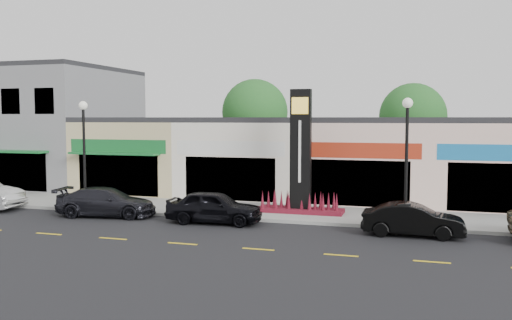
# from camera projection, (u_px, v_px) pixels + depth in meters

# --- Properties ---
(ground) EXTENTS (120.00, 120.00, 0.00)m
(ground) POSITION_uv_depth(u_px,v_px,m) (212.00, 228.00, 23.38)
(ground) COLOR black
(ground) RESTS_ON ground
(sidewalk) EXTENTS (52.00, 4.30, 0.15)m
(sidewalk) POSITION_uv_depth(u_px,v_px,m) (243.00, 210.00, 27.52)
(sidewalk) COLOR gray
(sidewalk) RESTS_ON ground
(curb) EXTENTS (52.00, 0.20, 0.15)m
(curb) POSITION_uv_depth(u_px,v_px,m) (228.00, 218.00, 25.38)
(curb) COLOR gray
(curb) RESTS_ON ground
(building_grey_2story) EXTENTS (12.00, 10.95, 8.30)m
(building_grey_2story) POSITION_uv_depth(u_px,v_px,m) (38.00, 127.00, 39.21)
(building_grey_2story) COLOR slate
(building_grey_2story) RESTS_ON ground
(shop_beige) EXTENTS (7.00, 10.85, 4.80)m
(shop_beige) POSITION_uv_depth(u_px,v_px,m) (157.00, 153.00, 36.59)
(shop_beige) COLOR tan
(shop_beige) RESTS_ON ground
(shop_cream) EXTENTS (7.00, 10.01, 4.80)m
(shop_cream) POSITION_uv_depth(u_px,v_px,m) (256.00, 155.00, 34.57)
(shop_cream) COLOR white
(shop_cream) RESTS_ON ground
(shop_pink_w) EXTENTS (7.00, 10.01, 4.80)m
(shop_pink_w) POSITION_uv_depth(u_px,v_px,m) (367.00, 157.00, 32.55)
(shop_pink_w) COLOR beige
(shop_pink_w) RESTS_ON ground
(shop_pink_e) EXTENTS (7.00, 10.01, 4.80)m
(shop_pink_e) POSITION_uv_depth(u_px,v_px,m) (493.00, 160.00, 30.53)
(shop_pink_e) COLOR beige
(shop_pink_e) RESTS_ON ground
(tree_rear_west) EXTENTS (5.20, 5.20, 7.83)m
(tree_rear_west) POSITION_uv_depth(u_px,v_px,m) (255.00, 112.00, 42.74)
(tree_rear_west) COLOR #382619
(tree_rear_west) RESTS_ON ground
(tree_rear_mid) EXTENTS (4.80, 4.80, 7.29)m
(tree_rear_mid) POSITION_uv_depth(u_px,v_px,m) (413.00, 116.00, 39.30)
(tree_rear_mid) COLOR #382619
(tree_rear_mid) RESTS_ON ground
(lamp_west_near) EXTENTS (0.44, 0.44, 5.47)m
(lamp_west_near) POSITION_uv_depth(u_px,v_px,m) (84.00, 143.00, 27.81)
(lamp_west_near) COLOR black
(lamp_west_near) RESTS_ON sidewalk
(lamp_east_near) EXTENTS (0.44, 0.44, 5.47)m
(lamp_east_near) POSITION_uv_depth(u_px,v_px,m) (407.00, 148.00, 23.18)
(lamp_east_near) COLOR black
(lamp_east_near) RESTS_ON sidewalk
(pylon_sign) EXTENTS (4.20, 1.30, 6.00)m
(pylon_sign) POSITION_uv_depth(u_px,v_px,m) (301.00, 169.00, 26.34)
(pylon_sign) COLOR #560E1F
(pylon_sign) RESTS_ON sidewalk
(car_dark_sedan) EXTENTS (2.66, 5.05, 1.40)m
(car_dark_sedan) POSITION_uv_depth(u_px,v_px,m) (106.00, 202.00, 26.22)
(car_dark_sedan) COLOR black
(car_dark_sedan) RESTS_ON ground
(car_black_sedan) EXTENTS (1.98, 4.45, 1.49)m
(car_black_sedan) POSITION_uv_depth(u_px,v_px,m) (214.00, 207.00, 24.50)
(car_black_sedan) COLOR black
(car_black_sedan) RESTS_ON ground
(car_black_conv) EXTENTS (1.43, 4.03, 1.32)m
(car_black_conv) POSITION_uv_depth(u_px,v_px,m) (413.00, 220.00, 21.81)
(car_black_conv) COLOR black
(car_black_conv) RESTS_ON ground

